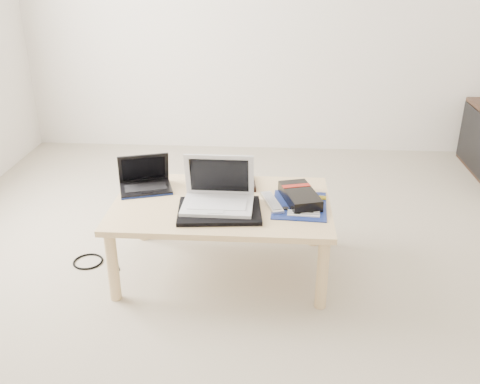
# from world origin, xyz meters

# --- Properties ---
(ground) EXTENTS (4.00, 4.00, 0.00)m
(ground) POSITION_xyz_m (0.00, 0.00, 0.00)
(ground) COLOR #B6AA93
(ground) RESTS_ON ground
(coffee_table) EXTENTS (1.10, 0.70, 0.40)m
(coffee_table) POSITION_xyz_m (-0.20, 0.06, 0.35)
(coffee_table) COLOR tan
(coffee_table) RESTS_ON ground
(book) EXTENTS (0.31, 0.27, 0.03)m
(book) POSITION_xyz_m (-0.18, 0.28, 0.41)
(book) COLOR black
(book) RESTS_ON coffee_table
(netbook) EXTENTS (0.31, 0.27, 0.19)m
(netbook) POSITION_xyz_m (-0.62, 0.19, 0.44)
(netbook) COLOR black
(netbook) RESTS_ON coffee_table
(tablet) EXTENTS (0.25, 0.20, 0.01)m
(tablet) POSITION_xyz_m (-0.23, 0.01, 0.41)
(tablet) COLOR black
(tablet) RESTS_ON coffee_table
(remote) EXTENTS (0.12, 0.25, 0.02)m
(remote) POSITION_xyz_m (0.06, 0.04, 0.41)
(remote) COLOR #AFAFB3
(remote) RESTS_ON coffee_table
(neoprene_sleeve) EXTENTS (0.43, 0.33, 0.02)m
(neoprene_sleeve) POSITION_xyz_m (-0.20, -0.06, 0.41)
(neoprene_sleeve) COLOR black
(neoprene_sleeve) RESTS_ON coffee_table
(white_laptop) EXTENTS (0.35, 0.25, 0.25)m
(white_laptop) POSITION_xyz_m (-0.21, -0.01, 0.47)
(white_laptop) COLOR silver
(white_laptop) RESTS_ON neoprene_sleeve
(motherboard) EXTENTS (0.29, 0.35, 0.02)m
(motherboard) POSITION_xyz_m (0.20, 0.03, 0.40)
(motherboard) COLOR navy
(motherboard) RESTS_ON coffee_table
(gpu_box) EXTENTS (0.22, 0.32, 0.06)m
(gpu_box) POSITION_xyz_m (0.20, 0.08, 0.43)
(gpu_box) COLOR black
(gpu_box) RESTS_ON coffee_table
(cable_coil) EXTENTS (0.11, 0.11, 0.01)m
(cable_coil) POSITION_xyz_m (-0.35, 0.00, 0.41)
(cable_coil) COLOR black
(cable_coil) RESTS_ON coffee_table
(floor_cable_coil) EXTENTS (0.17, 0.17, 0.01)m
(floor_cable_coil) POSITION_xyz_m (-0.94, 0.07, 0.01)
(floor_cable_coil) COLOR black
(floor_cable_coil) RESTS_ON ground
(floor_cable_trail) EXTENTS (0.15, 0.30, 0.01)m
(floor_cable_trail) POSITION_xyz_m (-0.82, 0.15, 0.00)
(floor_cable_trail) COLOR black
(floor_cable_trail) RESTS_ON ground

